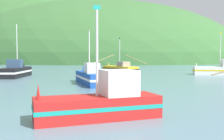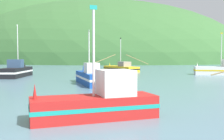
% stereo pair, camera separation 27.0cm
% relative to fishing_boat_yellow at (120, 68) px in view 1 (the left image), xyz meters
% --- Properties ---
extents(hill_far_left, '(142.56, 114.05, 81.48)m').
position_rel_fishing_boat_yellow_xyz_m(hill_far_left, '(-76.23, 98.77, -0.65)').
color(hill_far_left, '#386633').
rests_on(hill_far_left, ground).
extents(hill_far_right, '(163.77, 131.01, 66.60)m').
position_rel_fishing_boat_yellow_xyz_m(hill_far_right, '(-36.69, 93.84, -0.65)').
color(hill_far_right, '#386633').
rests_on(hill_far_right, ground).
extents(fishing_boat_yellow, '(9.84, 10.46, 6.72)m').
position_rel_fishing_boat_yellow_xyz_m(fishing_boat_yellow, '(0.00, 0.00, 0.00)').
color(fishing_boat_yellow, gold).
rests_on(fishing_boat_yellow, ground).
extents(fishing_boat_black, '(4.42, 8.40, 7.70)m').
position_rel_fishing_boat_yellow_xyz_m(fishing_boat_black, '(-11.59, -17.72, 0.20)').
color(fishing_boat_black, black).
rests_on(fishing_boat_black, ground).
extents(fishing_boat_red, '(6.15, 4.99, 5.47)m').
position_rel_fishing_boat_yellow_xyz_m(fishing_boat_red, '(7.80, -38.94, 0.14)').
color(fishing_boat_red, red).
rests_on(fishing_boat_red, ground).
extents(fishing_boat_blue, '(5.83, 7.89, 5.91)m').
position_rel_fishing_boat_yellow_xyz_m(fishing_boat_blue, '(2.10, -24.27, 0.13)').
color(fishing_boat_blue, '#19479E').
rests_on(fishing_boat_blue, ground).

